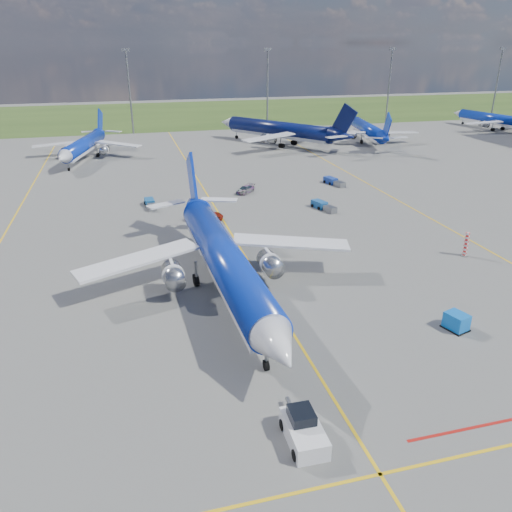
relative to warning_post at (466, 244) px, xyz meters
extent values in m
plane|color=#535350|center=(-26.00, -8.00, -1.50)|extent=(400.00, 400.00, 0.00)
cube|color=#2D4719|center=(-26.00, 142.00, -1.50)|extent=(400.00, 80.00, 0.01)
cube|color=yellow|center=(-26.00, 22.00, -1.49)|extent=(0.25, 160.00, 0.02)
cube|color=yellow|center=(-26.00, -28.00, -1.49)|extent=(60.00, 0.25, 0.02)
cube|color=yellow|center=(-56.00, 32.00, -1.49)|extent=(0.25, 120.00, 0.02)
cube|color=yellow|center=(4.00, 32.00, -1.49)|extent=(0.25, 120.00, 0.02)
cube|color=#A5140F|center=(-18.00, -26.00, -1.49)|extent=(10.00, 0.25, 0.02)
cylinder|color=slate|center=(-36.00, 102.00, 9.50)|extent=(0.50, 0.50, 22.00)
cube|color=slate|center=(-36.00, 102.00, 20.80)|extent=(2.20, 0.50, 0.80)
cylinder|color=slate|center=(4.00, 102.00, 9.50)|extent=(0.50, 0.50, 22.00)
cube|color=slate|center=(4.00, 102.00, 20.80)|extent=(2.20, 0.50, 0.80)
cylinder|color=slate|center=(44.00, 102.00, 9.50)|extent=(0.50, 0.50, 22.00)
cube|color=slate|center=(44.00, 102.00, 20.80)|extent=(2.20, 0.50, 0.80)
cylinder|color=slate|center=(84.00, 102.00, 9.50)|extent=(0.50, 0.50, 22.00)
cube|color=slate|center=(84.00, 102.00, 20.80)|extent=(2.20, 0.50, 0.80)
cylinder|color=red|center=(0.00, 0.00, 0.00)|extent=(0.50, 0.50, 3.00)
cube|color=silver|center=(-29.55, -24.21, -0.85)|extent=(2.27, 4.22, 1.29)
cube|color=black|center=(-29.54, -23.62, 0.04)|extent=(1.63, 1.82, 0.90)
cube|color=slate|center=(-29.50, -21.63, -0.95)|extent=(0.29, 2.39, 0.20)
cube|color=blue|center=(-11.43, -14.57, -0.73)|extent=(2.05, 2.30, 1.54)
imported|color=#999999|center=(-28.50, 21.23, -0.77)|extent=(5.78, 4.11, 1.46)
imported|color=#999999|center=(-19.41, 33.88, -0.88)|extent=(4.26, 4.27, 1.25)
cube|color=#164B88|center=(-10.10, 22.61, -0.94)|extent=(2.15, 2.95, 1.12)
cube|color=slate|center=(-9.32, 20.08, -1.04)|extent=(1.77, 2.31, 0.92)
cube|color=#164E86|center=(-35.96, 30.72, -0.96)|extent=(1.57, 2.66, 1.08)
cube|color=slate|center=(-35.77, 28.18, -1.06)|extent=(1.33, 2.05, 0.89)
cube|color=navy|center=(-2.66, 35.98, -0.94)|extent=(2.09, 2.95, 1.13)
cube|color=slate|center=(-1.95, 33.41, -1.04)|extent=(1.73, 2.30, 0.92)
camera|label=1|loc=(-39.00, -47.85, 22.51)|focal=35.00mm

